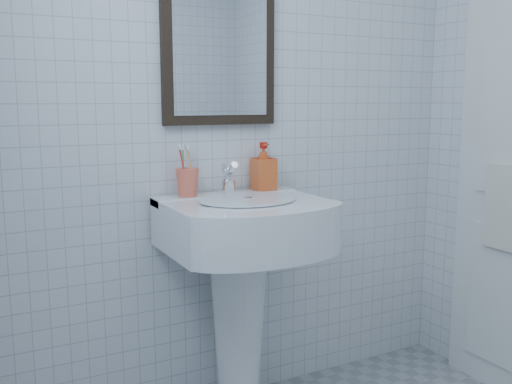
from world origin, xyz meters
TOP-DOWN VIEW (x-y plane):
  - wall_back at (0.00, 1.20)m, footprint 2.20×0.02m
  - washbasin at (-0.11, 0.99)m, footprint 0.63×0.46m
  - faucet at (-0.11, 1.10)m, footprint 0.06×0.12m
  - toothbrush_cup at (-0.28, 1.12)m, footprint 0.10×0.10m
  - soap_dispenser at (0.07, 1.13)m, footprint 0.09×0.10m
  - wall_mirror at (-0.11, 1.18)m, footprint 0.50×0.04m
  - towel_ring at (1.06, 0.68)m, footprint 0.01×0.18m
  - hand_towel at (1.04, 0.68)m, footprint 0.03×0.16m

SIDE VIEW (x-z plane):
  - washbasin at x=-0.11m, z-range 0.17..1.13m
  - hand_towel at x=1.04m, z-range 0.68..1.06m
  - faucet at x=-0.11m, z-range 0.94..1.08m
  - toothbrush_cup at x=-0.28m, z-range 0.96..1.07m
  - towel_ring at x=1.06m, z-range 0.96..1.14m
  - soap_dispenser at x=0.07m, z-range 0.96..1.16m
  - wall_back at x=0.00m, z-range 0.00..2.50m
  - wall_mirror at x=-0.11m, z-range 1.24..1.86m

